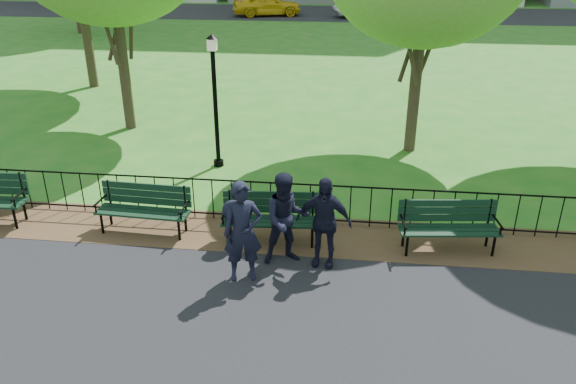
# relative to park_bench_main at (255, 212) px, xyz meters

# --- Properties ---
(ground) EXTENTS (120.00, 120.00, 0.00)m
(ground) POSITION_rel_park_bench_main_xyz_m (0.77, -1.17, -0.64)
(ground) COLOR #20661A
(dirt_strip) EXTENTS (60.00, 1.60, 0.01)m
(dirt_strip) POSITION_rel_park_bench_main_xyz_m (0.77, 0.33, -0.63)
(dirt_strip) COLOR #3C2D18
(dirt_strip) RESTS_ON ground
(far_street) EXTENTS (70.00, 9.00, 0.01)m
(far_street) POSITION_rel_park_bench_main_xyz_m (0.77, 33.83, -0.63)
(far_street) COLOR black
(far_street) RESTS_ON ground
(iron_fence) EXTENTS (24.06, 0.06, 1.00)m
(iron_fence) POSITION_rel_park_bench_main_xyz_m (0.77, 0.83, -0.14)
(iron_fence) COLOR black
(iron_fence) RESTS_ON ground
(park_bench_main) EXTENTS (1.87, 0.70, 1.04)m
(park_bench_main) POSITION_rel_park_bench_main_xyz_m (0.00, 0.00, 0.00)
(park_bench_main) COLOR black
(park_bench_main) RESTS_ON ground
(park_bench_left_a) EXTENTS (1.85, 0.66, 1.03)m
(park_bench_left_a) POSITION_rel_park_bench_main_xyz_m (-2.23, 0.19, -0.05)
(park_bench_left_a) COLOR black
(park_bench_left_a) RESTS_ON ground
(park_bench_right_a) EXTENTS (1.87, 0.77, 1.03)m
(park_bench_right_a) POSITION_rel_park_bench_main_xyz_m (3.57, 0.16, -0.05)
(park_bench_right_a) COLOR black
(park_bench_right_a) RESTS_ON ground
(lamppost) EXTENTS (0.29, 0.29, 3.28)m
(lamppost) POSITION_rel_park_bench_main_xyz_m (-1.61, 3.71, 1.14)
(lamppost) COLOR black
(lamppost) RESTS_ON ground
(person_left) EXTENTS (0.74, 0.59, 1.78)m
(person_left) POSITION_rel_park_bench_main_xyz_m (0.02, -1.26, 0.26)
(person_left) COLOR black
(person_left) RESTS_ON asphalt_path
(person_mid) EXTENTS (0.92, 0.67, 1.69)m
(person_mid) POSITION_rel_park_bench_main_xyz_m (0.67, -0.62, 0.22)
(person_mid) COLOR black
(person_mid) RESTS_ON asphalt_path
(person_right) EXTENTS (1.02, 0.51, 1.67)m
(person_right) POSITION_rel_park_bench_main_xyz_m (1.32, -0.64, 0.21)
(person_right) COLOR black
(person_right) RESTS_ON asphalt_path
(taxi) EXTENTS (5.12, 3.22, 1.63)m
(taxi) POSITION_rel_park_bench_main_xyz_m (-4.74, 31.76, 0.18)
(taxi) COLOR gold
(taxi) RESTS_ON far_street
(sedan_silver) EXTENTS (5.26, 3.04, 1.64)m
(sedan_silver) POSITION_rel_park_bench_main_xyz_m (2.51, 31.92, 0.19)
(sedan_silver) COLOR #9FA3A7
(sedan_silver) RESTS_ON far_street
(sedan_dark) EXTENTS (5.02, 2.43, 1.41)m
(sedan_dark) POSITION_rel_park_bench_main_xyz_m (6.47, 32.74, 0.08)
(sedan_dark) COLOR black
(sedan_dark) RESTS_ON far_street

